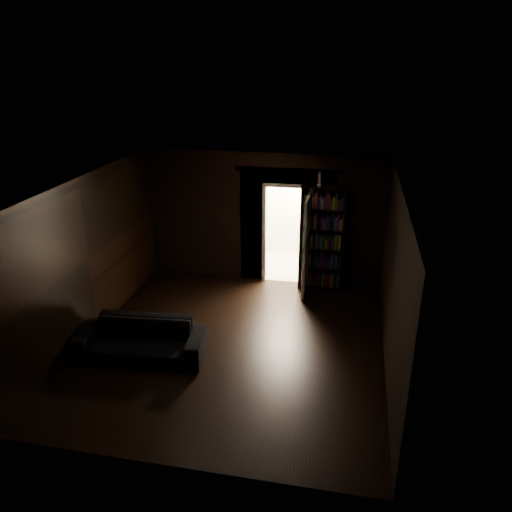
{
  "coord_description": "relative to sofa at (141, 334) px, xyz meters",
  "views": [
    {
      "loc": [
        1.8,
        -7.08,
        4.63
      ],
      "look_at": [
        0.21,
        0.9,
        1.31
      ],
      "focal_mm": 35.0,
      "sensor_mm": 36.0,
      "label": 1
    }
  ],
  "objects": [
    {
      "name": "figurine",
      "position": [
        2.54,
        3.15,
        1.94
      ],
      "size": [
        0.12,
        0.12,
        0.28
      ],
      "primitive_type": "cube",
      "rotation": [
        0.0,
        0.0,
        0.35
      ],
      "color": "silver",
      "rests_on": "bookshelf"
    },
    {
      "name": "bottles",
      "position": [
        2.54,
        4.57,
        1.37
      ],
      "size": [
        0.58,
        0.14,
        0.23
      ],
      "primitive_type": "cube",
      "rotation": [
        0.0,
        0.0,
        -0.13
      ],
      "color": "black",
      "rests_on": "refrigerator"
    },
    {
      "name": "room_walls",
      "position": [
        1.39,
        1.64,
        1.28
      ],
      "size": [
        5.02,
        5.61,
        2.84
      ],
      "color": "black",
      "rests_on": "ground"
    },
    {
      "name": "refrigerator",
      "position": [
        2.5,
        4.6,
        0.43
      ],
      "size": [
        0.82,
        0.77,
        1.65
      ],
      "primitive_type": "cube",
      "rotation": [
        0.0,
        0.0,
        -0.13
      ],
      "color": "white",
      "rests_on": "ground"
    },
    {
      "name": "bookshelf",
      "position": [
        2.65,
        3.16,
        0.7
      ],
      "size": [
        0.95,
        0.62,
        2.2
      ],
      "primitive_type": "cube",
      "rotation": [
        0.0,
        0.0,
        0.37
      ],
      "color": "black",
      "rests_on": "ground"
    },
    {
      "name": "kitchen_alcove",
      "position": [
        1.9,
        4.44,
        0.81
      ],
      "size": [
        2.2,
        1.8,
        2.6
      ],
      "color": "beige",
      "rests_on": "ground"
    },
    {
      "name": "sofa",
      "position": [
        0.0,
        0.0,
        0.0
      ],
      "size": [
        2.14,
        1.06,
        0.8
      ],
      "primitive_type": "imported",
      "rotation": [
        0.0,
        0.0,
        0.08
      ],
      "color": "black",
      "rests_on": "ground"
    },
    {
      "name": "ground",
      "position": [
        1.4,
        0.57,
        -0.4
      ],
      "size": [
        5.5,
        5.5,
        0.0
      ],
      "primitive_type": "plane",
      "color": "black",
      "rests_on": "ground"
    },
    {
      "name": "door",
      "position": [
        2.36,
        2.88,
        0.63
      ],
      "size": [
        0.06,
        0.85,
        2.05
      ],
      "primitive_type": "cube",
      "rotation": [
        0.0,
        0.0,
        1.56
      ],
      "color": "silver",
      "rests_on": "ground"
    }
  ]
}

